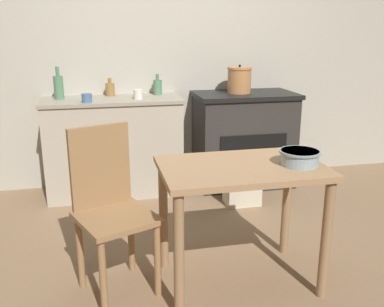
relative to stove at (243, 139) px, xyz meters
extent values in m
plane|color=#896B4C|center=(-0.70, -1.27, -0.45)|extent=(14.00, 14.00, 0.00)
cube|color=#B2AD9E|center=(-0.70, 0.32, 0.82)|extent=(8.00, 0.07, 2.55)
cube|color=#B2A893|center=(-1.25, 0.02, -0.02)|extent=(1.20, 0.52, 0.86)
cube|color=gray|center=(-1.25, 0.02, 0.42)|extent=(1.23, 0.55, 0.03)
cube|color=#2D2B28|center=(0.00, 0.00, -0.02)|extent=(0.91, 0.56, 0.86)
cube|color=black|center=(0.00, 0.00, 0.43)|extent=(0.95, 0.60, 0.04)
cube|color=black|center=(0.00, -0.28, -0.07)|extent=(0.64, 0.01, 0.36)
cube|color=#A87F56|center=(-0.59, -1.65, 0.27)|extent=(0.93, 0.61, 0.03)
cylinder|color=#97724E|center=(-1.01, -1.91, -0.10)|extent=(0.06, 0.06, 0.71)
cylinder|color=#97724E|center=(-0.18, -1.91, -0.10)|extent=(0.06, 0.06, 0.71)
cylinder|color=#97724E|center=(-1.01, -1.39, -0.10)|extent=(0.06, 0.06, 0.71)
cylinder|color=#97724E|center=(-0.18, -1.39, -0.10)|extent=(0.06, 0.06, 0.71)
cube|color=#997047|center=(-1.31, -1.60, 0.01)|extent=(0.52, 0.52, 0.03)
cube|color=#997047|center=(-1.38, -1.43, 0.27)|extent=(0.34, 0.16, 0.48)
cylinder|color=#997047|center=(-1.40, -1.82, -0.23)|extent=(0.04, 0.04, 0.45)
cylinder|color=#997047|center=(-1.09, -1.69, -0.23)|extent=(0.04, 0.04, 0.45)
cylinder|color=#997047|center=(-1.52, -1.51, -0.23)|extent=(0.04, 0.04, 0.45)
cylinder|color=#997047|center=(-1.22, -1.39, -0.23)|extent=(0.04, 0.04, 0.45)
cube|color=beige|center=(-0.18, -0.51, -0.27)|extent=(0.30, 0.21, 0.37)
cylinder|color=#B77A47|center=(-0.06, 0.01, 0.56)|extent=(0.22, 0.22, 0.22)
cylinder|color=#B77A47|center=(-0.06, 0.01, 0.68)|extent=(0.23, 0.23, 0.02)
sphere|color=black|center=(-0.06, 0.01, 0.70)|extent=(0.02, 0.02, 0.02)
cylinder|color=#93A8B2|center=(-0.27, -1.71, 0.33)|extent=(0.21, 0.21, 0.08)
cylinder|color=#8597A0|center=(-0.27, -1.71, 0.36)|extent=(0.23, 0.23, 0.01)
cylinder|color=olive|center=(-1.25, 0.18, 0.50)|extent=(0.08, 0.08, 0.12)
cylinder|color=olive|center=(-1.25, 0.18, 0.58)|extent=(0.03, 0.03, 0.05)
cylinder|color=#517F5B|center=(-0.81, 0.16, 0.51)|extent=(0.08, 0.08, 0.14)
cylinder|color=#517F5B|center=(-0.81, 0.16, 0.60)|extent=(0.03, 0.03, 0.05)
cylinder|color=#517F5B|center=(-1.70, 0.07, 0.54)|extent=(0.08, 0.08, 0.20)
cylinder|color=#517F5B|center=(-1.70, 0.07, 0.68)|extent=(0.03, 0.03, 0.08)
cylinder|color=#4C6B99|center=(-1.46, -0.17, 0.47)|extent=(0.08, 0.08, 0.08)
cylinder|color=silver|center=(-1.02, -0.07, 0.48)|extent=(0.08, 0.08, 0.08)
camera|label=1|loc=(-1.37, -3.84, 1.03)|focal=40.00mm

